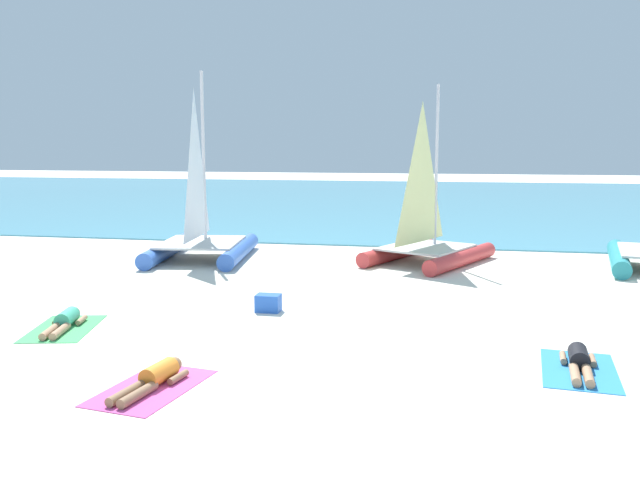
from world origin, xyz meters
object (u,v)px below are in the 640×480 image
object	(u,v)px
sailboat_red	(427,237)
sunbather_left	(65,321)
towel_left	(64,328)
cooler_box	(268,303)
towel_right	(579,370)
sunbather_middle	(154,378)
towel_middle	(152,388)
sunbather_right	(579,361)
sailboat_blue	(201,232)

from	to	relation	value
sailboat_red	sunbather_left	size ratio (longest dim) A/B	3.33
sailboat_red	towel_left	xyz separation A→B (m)	(-6.46, -8.44, -0.77)
cooler_box	towel_right	bearing A→B (deg)	-24.54
sailboat_red	sunbather_middle	bearing A→B (deg)	-82.53
towel_middle	sunbather_middle	world-z (taller)	sunbather_middle
sailboat_red	towel_right	distance (m)	9.43
sunbather_left	sunbather_right	world-z (taller)	same
towel_middle	sunbather_left	bearing A→B (deg)	138.87
sailboat_red	sunbather_left	distance (m)	10.60
towel_right	sailboat_blue	bearing A→B (deg)	138.32
towel_right	sunbather_right	size ratio (longest dim) A/B	1.21
towel_left	sailboat_red	bearing A→B (deg)	52.59
sailboat_red	sunbather_left	bearing A→B (deg)	-102.72
towel_middle	sailboat_red	bearing A→B (deg)	72.54
sunbather_middle	towel_right	distance (m)	6.43
sailboat_red	sunbather_right	bearing A→B (deg)	-48.28
towel_left	towel_middle	bearing A→B (deg)	-40.56
cooler_box	towel_middle	bearing A→B (deg)	-95.56
sailboat_blue	towel_right	bearing A→B (deg)	-49.48
cooler_box	sunbather_right	bearing A→B (deg)	-23.96
sunbather_right	sunbather_left	bearing A→B (deg)	-177.54
sunbather_left	sunbather_right	bearing A→B (deg)	-16.75
sunbather_middle	cooler_box	xyz separation A→B (m)	(0.44, 4.53, 0.05)
towel_left	sunbather_middle	size ratio (longest dim) A/B	1.21
towel_middle	cooler_box	world-z (taller)	cooler_box
towel_right	sunbather_middle	bearing A→B (deg)	-162.57
sunbather_left	sunbather_middle	distance (m)	3.96
sunbather_left	towel_right	size ratio (longest dim) A/B	0.82
sailboat_red	towel_left	world-z (taller)	sailboat_red
towel_right	sunbather_right	world-z (taller)	sunbather_right
sunbather_right	sailboat_blue	bearing A→B (deg)	144.59
towel_left	towel_right	bearing A→B (deg)	-3.58
sailboat_blue	sunbather_left	bearing A→B (deg)	-95.94
towel_left	cooler_box	xyz separation A→B (m)	(3.44, 2.03, 0.17)
sailboat_red	towel_middle	xyz separation A→B (m)	(-3.46, -11.00, -0.77)
sailboat_blue	towel_left	distance (m)	7.85
sunbather_left	sunbather_right	xyz separation A→B (m)	(9.16, -0.57, 0.00)
cooler_box	sunbather_middle	bearing A→B (deg)	-95.51
towel_middle	sunbather_middle	bearing A→B (deg)	81.16
sailboat_blue	towel_right	size ratio (longest dim) A/B	2.97
sailboat_red	towel_middle	size ratio (longest dim) A/B	2.73
sunbather_middle	sunbather_right	distance (m)	6.46
towel_middle	towel_right	world-z (taller)	same
sunbather_left	towel_left	bearing A→B (deg)	-90.00
sailboat_blue	sunbather_middle	bearing A→B (deg)	-80.18
sailboat_blue	sunbather_right	xyz separation A→B (m)	(9.41, -8.31, -0.71)
sunbather_left	towel_right	xyz separation A→B (m)	(9.16, -0.64, -0.13)
sunbather_right	towel_right	bearing A→B (deg)	-90.00
towel_right	cooler_box	distance (m)	6.27
towel_left	towel_right	xyz separation A→B (m)	(9.14, -0.57, 0.00)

